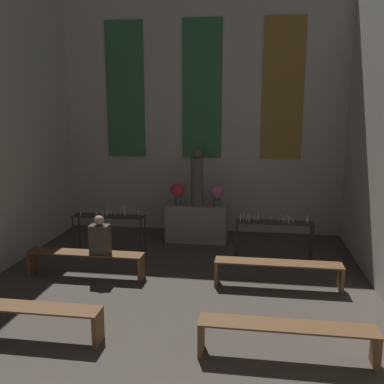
{
  "coord_description": "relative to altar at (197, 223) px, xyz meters",
  "views": [
    {
      "loc": [
        1.34,
        -1.11,
        3.18
      ],
      "look_at": [
        0.0,
        7.93,
        1.35
      ],
      "focal_mm": 40.0,
      "sensor_mm": 36.0,
      "label": 1
    }
  ],
  "objects": [
    {
      "name": "altar",
      "position": [
        0.0,
        0.0,
        0.0
      ],
      "size": [
        1.44,
        0.62,
        0.89
      ],
      "color": "gray",
      "rests_on": "ground_plane"
    },
    {
      "name": "pew_second_right",
      "position": [
        1.8,
        -4.75,
        -0.09
      ],
      "size": [
        2.24,
        0.36,
        0.47
      ],
      "color": "brown",
      "rests_on": "ground_plane"
    },
    {
      "name": "flower_vase_left",
      "position": [
        -0.47,
        0.0,
        0.75
      ],
      "size": [
        0.33,
        0.33,
        0.51
      ],
      "color": "#4C5666",
      "rests_on": "altar"
    },
    {
      "name": "person_seated",
      "position": [
        -1.49,
        -2.51,
        0.35
      ],
      "size": [
        0.36,
        0.24,
        0.73
      ],
      "color": "#4C4238",
      "rests_on": "pew_back_left"
    },
    {
      "name": "pew_back_right",
      "position": [
        1.8,
        -2.51,
        -0.09
      ],
      "size": [
        2.24,
        0.36,
        0.47
      ],
      "color": "brown",
      "rests_on": "ground_plane"
    },
    {
      "name": "candle_rack_left",
      "position": [
        -1.76,
        -1.21,
        0.3
      ],
      "size": [
        1.59,
        0.37,
        1.06
      ],
      "color": "#332D28",
      "rests_on": "ground_plane"
    },
    {
      "name": "candle_rack_right",
      "position": [
        1.77,
        -1.21,
        0.3
      ],
      "size": [
        1.59,
        0.37,
        1.06
      ],
      "color": "#332D28",
      "rests_on": "ground_plane"
    },
    {
      "name": "flower_vase_right",
      "position": [
        0.47,
        0.0,
        0.75
      ],
      "size": [
        0.33,
        0.33,
        0.51
      ],
      "color": "#4C5666",
      "rests_on": "altar"
    },
    {
      "name": "statue",
      "position": [
        0.0,
        0.0,
        1.06
      ],
      "size": [
        0.29,
        0.29,
        1.34
      ],
      "color": "#5B5651",
      "rests_on": "altar"
    },
    {
      "name": "pew_back_left",
      "position": [
        -1.8,
        -2.51,
        -0.09
      ],
      "size": [
        2.24,
        0.36,
        0.47
      ],
      "color": "brown",
      "rests_on": "ground_plane"
    },
    {
      "name": "pew_second_left",
      "position": [
        -1.8,
        -4.75,
        -0.09
      ],
      "size": [
        2.24,
        0.36,
        0.47
      ],
      "color": "brown",
      "rests_on": "ground_plane"
    },
    {
      "name": "wall_back",
      "position": [
        0.0,
        0.97,
        2.59
      ],
      "size": [
        7.24,
        0.16,
        5.99
      ],
      "color": "beige",
      "rests_on": "ground_plane"
    }
  ]
}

